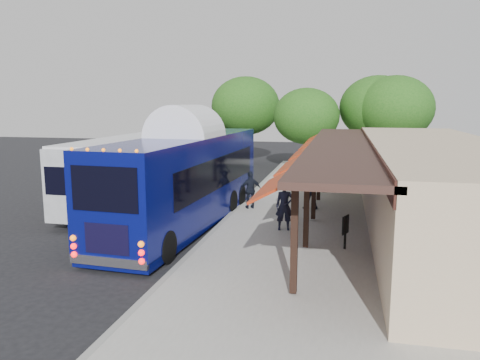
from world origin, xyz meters
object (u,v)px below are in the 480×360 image
Objects in this scene: ped_b at (309,189)px; ped_c at (251,190)px; city_bus at (143,165)px; coach_bus at (186,174)px; sign_board at (345,227)px; ped_a at (284,206)px; ped_d at (316,173)px.

ped_c is at bearing -11.77° from ped_b.
ped_b is at bearing -3.18° from city_bus.
sign_board is at bearing -17.38° from coach_bus.
ped_c is at bearing -9.71° from city_bus.
city_bus reaches higher than ped_c.
ped_b is 1.65× the size of sign_board.
ped_a is at bearing 57.81° from ped_b.
sign_board is (2.34, -1.99, -0.16)m from ped_a.
ped_c is (-2.03, 3.43, -0.07)m from ped_a.
ped_a is 1.13× the size of ped_d.
ped_a is at bearing 93.48° from ped_c.
coach_bus is 10.79× the size of sign_board.
ped_d is (2.68, 6.43, -0.04)m from ped_c.
ped_b is (4.85, 3.47, -1.04)m from coach_bus.
ped_b reaches higher than ped_c.
sign_board is at bearing 101.75° from ped_c.
ped_b reaches higher than ped_d.
ped_a is (7.92, -4.45, -0.79)m from city_bus.
city_bus is (-3.72, 3.96, -0.25)m from coach_bus.
city_bus reaches higher than ped_a.
ped_b is 1.09× the size of ped_c.
ped_b is at bearing 112.34° from ped_d.
ped_d reaches higher than sign_board.
city_bus is 7.22× the size of ped_c.
coach_bus is 3.82m from ped_c.
coach_bus is 7.47× the size of ped_d.
ped_b is 5.90m from ped_d.
city_bus reaches higher than sign_board.
ped_a is at bearing 108.58° from ped_d.
coach_bus is 0.99× the size of city_bus.
city_bus reaches higher than ped_b.
city_bus is 6.70× the size of ped_a.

